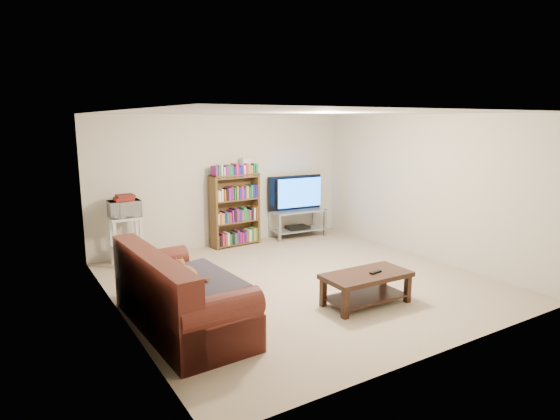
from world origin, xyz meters
TOP-DOWN VIEW (x-y plane):
  - floor at (0.00, 0.00)m, footprint 5.00×5.00m
  - ceiling at (0.00, 0.00)m, footprint 5.00×5.00m
  - wall_back at (0.00, 2.50)m, footprint 5.00×0.00m
  - wall_front at (0.00, -2.50)m, footprint 5.00×0.00m
  - wall_left at (-2.50, 0.00)m, footprint 0.00×5.00m
  - wall_right at (2.50, 0.00)m, footprint 0.00×5.00m
  - sofa at (-2.06, -0.55)m, footprint 1.00×2.14m
  - blanket at (-1.87, -0.68)m, footprint 0.94×1.15m
  - cat at (-1.88, -0.49)m, footprint 0.25×0.58m
  - coffee_table at (0.23, -1.14)m, footprint 1.14×0.59m
  - remote at (0.33, -1.19)m, footprint 0.19×0.07m
  - tv_stand at (1.44, 2.24)m, footprint 1.12×0.57m
  - television at (1.44, 2.24)m, footprint 1.18×0.24m
  - dvd_player at (1.44, 2.24)m, footprint 0.46×0.34m
  - bookshelf at (0.09, 2.30)m, footprint 0.94×0.35m
  - shelf_clutter at (0.19, 2.32)m, footprint 0.68×0.24m
  - microwave_stand at (-1.92, 2.16)m, footprint 0.49×0.36m
  - microwave at (-1.92, 2.16)m, footprint 0.48×0.33m
  - game_boxes at (-1.92, 2.16)m, footprint 0.28×0.25m

SIDE VIEW (x-z plane):
  - floor at x=0.00m, z-range 0.00..0.00m
  - dvd_player at x=1.44m, z-range 0.16..0.22m
  - coffee_table at x=0.23m, z-range 0.08..0.49m
  - sofa at x=-2.06m, z-range -0.13..0.77m
  - tv_stand at x=1.44m, z-range 0.09..0.64m
  - remote at x=0.33m, z-range 0.41..0.43m
  - microwave_stand at x=-1.92m, z-range 0.11..0.89m
  - blanket at x=-1.87m, z-range 0.44..0.62m
  - cat at x=-1.88m, z-range 0.51..0.68m
  - bookshelf at x=0.09m, z-range 0.02..1.36m
  - television at x=1.44m, z-range 0.55..1.22m
  - microwave at x=-1.92m, z-range 0.78..1.05m
  - game_boxes at x=-1.92m, z-range 1.05..1.10m
  - wall_back at x=0.00m, z-range -1.30..3.70m
  - wall_front at x=0.00m, z-range -1.30..3.70m
  - wall_left at x=-2.50m, z-range -1.30..3.70m
  - wall_right at x=2.50m, z-range -1.30..3.70m
  - shelf_clutter at x=0.19m, z-range 1.30..1.58m
  - ceiling at x=0.00m, z-range 2.40..2.40m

